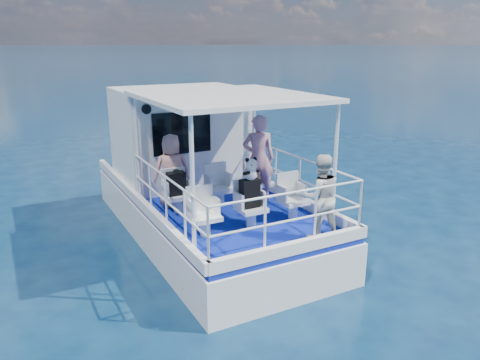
% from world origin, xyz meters
% --- Properties ---
extents(ground, '(2000.00, 2000.00, 0.00)m').
position_xyz_m(ground, '(0.00, 0.00, 0.00)').
color(ground, '#08213F').
rests_on(ground, ground).
extents(hull, '(3.00, 7.00, 1.60)m').
position_xyz_m(hull, '(0.00, 1.00, 0.00)').
color(hull, white).
rests_on(hull, ground).
extents(deck, '(2.90, 6.90, 0.10)m').
position_xyz_m(deck, '(0.00, 1.00, 0.85)').
color(deck, navy).
rests_on(deck, hull).
extents(cabin, '(2.85, 2.00, 2.20)m').
position_xyz_m(cabin, '(0.00, 2.30, 2.00)').
color(cabin, white).
rests_on(cabin, deck).
extents(canopy, '(3.00, 3.20, 0.08)m').
position_xyz_m(canopy, '(0.00, -0.20, 3.14)').
color(canopy, white).
rests_on(canopy, cabin).
extents(canopy_posts, '(2.77, 2.97, 2.20)m').
position_xyz_m(canopy_posts, '(0.00, -0.25, 2.00)').
color(canopy_posts, white).
rests_on(canopy_posts, deck).
extents(railings, '(2.84, 3.59, 1.00)m').
position_xyz_m(railings, '(0.00, -0.58, 1.40)').
color(railings, white).
rests_on(railings, deck).
extents(seat_port_fwd, '(0.48, 0.46, 0.38)m').
position_xyz_m(seat_port_fwd, '(-0.90, 0.20, 1.09)').
color(seat_port_fwd, white).
rests_on(seat_port_fwd, deck).
extents(seat_center_fwd, '(0.48, 0.46, 0.38)m').
position_xyz_m(seat_center_fwd, '(0.00, 0.20, 1.09)').
color(seat_center_fwd, white).
rests_on(seat_center_fwd, deck).
extents(seat_stbd_fwd, '(0.48, 0.46, 0.38)m').
position_xyz_m(seat_stbd_fwd, '(0.90, 0.20, 1.09)').
color(seat_stbd_fwd, white).
rests_on(seat_stbd_fwd, deck).
extents(seat_port_aft, '(0.48, 0.46, 0.38)m').
position_xyz_m(seat_port_aft, '(-0.90, -1.10, 1.09)').
color(seat_port_aft, white).
rests_on(seat_port_aft, deck).
extents(seat_center_aft, '(0.48, 0.46, 0.38)m').
position_xyz_m(seat_center_aft, '(0.00, -1.10, 1.09)').
color(seat_center_aft, white).
rests_on(seat_center_aft, deck).
extents(seat_stbd_aft, '(0.48, 0.46, 0.38)m').
position_xyz_m(seat_stbd_aft, '(0.90, -1.10, 1.09)').
color(seat_stbd_aft, white).
rests_on(seat_stbd_aft, deck).
extents(passenger_port_fwd, '(0.62, 0.49, 1.48)m').
position_xyz_m(passenger_port_fwd, '(-0.85, 0.60, 1.64)').
color(passenger_port_fwd, tan).
rests_on(passenger_port_fwd, deck).
extents(passenger_stbd_fwd, '(0.78, 0.66, 1.81)m').
position_xyz_m(passenger_stbd_fwd, '(0.86, 0.13, 1.80)').
color(passenger_stbd_fwd, '#C37E8E').
rests_on(passenger_stbd_fwd, deck).
extents(passenger_stbd_aft, '(0.83, 0.73, 1.45)m').
position_xyz_m(passenger_stbd_aft, '(0.79, -2.04, 1.62)').
color(passenger_stbd_aft, silver).
rests_on(passenger_stbd_aft, deck).
extents(backpack_port, '(0.34, 0.19, 0.45)m').
position_xyz_m(backpack_port, '(-0.93, 0.17, 1.50)').
color(backpack_port, black).
rests_on(backpack_port, seat_port_fwd).
extents(backpack_center, '(0.34, 0.19, 0.51)m').
position_xyz_m(backpack_center, '(-0.03, -1.10, 1.54)').
color(backpack_center, black).
rests_on(backpack_center, seat_center_aft).
extents(compact_camera, '(0.09, 0.06, 0.06)m').
position_xyz_m(compact_camera, '(-0.93, 0.16, 1.76)').
color(compact_camera, black).
rests_on(compact_camera, backpack_port).
extents(panda, '(0.26, 0.21, 0.40)m').
position_xyz_m(panda, '(-0.02, -1.12, 1.99)').
color(panda, silver).
rests_on(panda, backpack_center).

